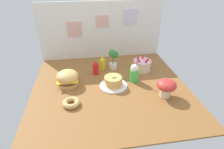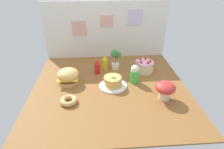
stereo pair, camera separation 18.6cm
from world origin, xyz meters
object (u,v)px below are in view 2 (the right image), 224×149
at_px(cream_soda_cup, 135,74).
at_px(mushroom_stool, 165,89).
at_px(potted_plant, 115,58).
at_px(ketchup_bottle, 97,67).
at_px(mustard_bottle, 105,63).
at_px(layer_cake, 144,66).
at_px(pancake_stack, 113,82).
at_px(burger, 68,76).
at_px(donut_pink_glaze, 69,101).

height_order(cream_soda_cup, mushroom_stool, cream_soda_cup).
bearing_deg(potted_plant, mushroom_stool, -57.67).
xyz_separation_m(ketchup_bottle, potted_plant, (0.29, 0.14, 0.08)).
bearing_deg(potted_plant, mustard_bottle, 179.87).
relative_size(layer_cake, mushroom_stool, 1.13).
bearing_deg(mustard_bottle, pancake_stack, -79.83).
distance_m(mustard_bottle, mushroom_stool, 1.10).
bearing_deg(ketchup_bottle, potted_plant, 25.44).
bearing_deg(mustard_bottle, burger, -144.52).
bearing_deg(donut_pink_glaze, ketchup_bottle, 63.55).
relative_size(ketchup_bottle, cream_soda_cup, 0.67).
height_order(donut_pink_glaze, mushroom_stool, mushroom_stool).
height_order(burger, ketchup_bottle, ketchup_bottle).
relative_size(mustard_bottle, cream_soda_cup, 0.67).
xyz_separation_m(mustard_bottle, cream_soda_cup, (0.40, -0.43, 0.03)).
xyz_separation_m(ketchup_bottle, mushroom_stool, (0.82, -0.71, 0.04)).
xyz_separation_m(mustard_bottle, potted_plant, (0.17, -0.00, 0.08)).
relative_size(burger, potted_plant, 0.87).
relative_size(ketchup_bottle, potted_plant, 0.66).
distance_m(ketchup_bottle, mushroom_stool, 1.09).
bearing_deg(pancake_stack, mushroom_stool, -28.20).
distance_m(pancake_stack, mushroom_stool, 0.70).
bearing_deg(pancake_stack, layer_cake, 36.48).
height_order(mustard_bottle, mushroom_stool, mushroom_stool).
height_order(cream_soda_cup, potted_plant, potted_plant).
distance_m(potted_plant, mushroom_stool, 1.00).
bearing_deg(pancake_stack, cream_soda_cup, 15.65).
bearing_deg(mustard_bottle, potted_plant, -0.13).
bearing_deg(burger, donut_pink_glaze, -83.07).
xyz_separation_m(cream_soda_cup, potted_plant, (-0.23, 0.43, 0.05)).
relative_size(pancake_stack, ketchup_bottle, 1.70).
bearing_deg(layer_cake, ketchup_bottle, -179.55).
bearing_deg(potted_plant, donut_pink_glaze, -127.25).
height_order(pancake_stack, layer_cake, layer_cake).
distance_m(pancake_stack, ketchup_bottle, 0.44).
bearing_deg(burger, mustard_bottle, 35.48).
bearing_deg(burger, ketchup_bottle, 30.24).
bearing_deg(burger, mushroom_stool, -20.86).
height_order(ketchup_bottle, cream_soda_cup, cream_soda_cup).
bearing_deg(ketchup_bottle, donut_pink_glaze, -116.45).
bearing_deg(pancake_stack, burger, 167.16).
distance_m(burger, ketchup_bottle, 0.47).
distance_m(layer_cake, donut_pink_glaze, 1.29).
height_order(mustard_bottle, potted_plant, potted_plant).
bearing_deg(mushroom_stool, donut_pink_glaze, 179.88).
bearing_deg(potted_plant, layer_cake, -16.63).
bearing_deg(ketchup_bottle, pancake_stack, -60.67).
height_order(burger, potted_plant, potted_plant).
height_order(donut_pink_glaze, potted_plant, potted_plant).
distance_m(donut_pink_glaze, mushroom_stool, 1.18).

